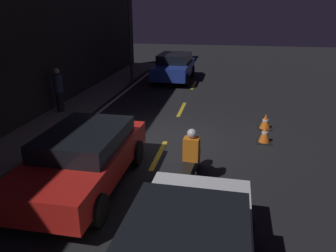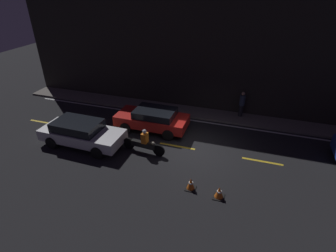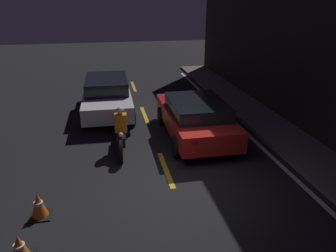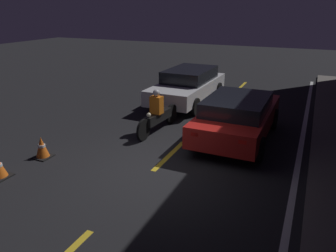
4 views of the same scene
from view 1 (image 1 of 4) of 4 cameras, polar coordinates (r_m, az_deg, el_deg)
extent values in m
plane|color=black|center=(10.33, -0.45, -2.72)|extent=(56.00, 56.00, 0.00)
cube|color=#605B56|center=(11.84, -21.23, -0.78)|extent=(28.00, 1.62, 0.12)
cube|color=gold|center=(9.43, -1.61, -5.01)|extent=(2.00, 0.14, 0.01)
cube|color=gold|center=(13.58, 2.38, 2.93)|extent=(2.00, 0.14, 0.01)
cube|color=gold|center=(17.89, 4.50, 7.10)|extent=(2.00, 0.14, 0.01)
cube|color=silver|center=(11.35, -16.62, -1.43)|extent=(25.20, 0.14, 0.01)
cylinder|color=black|center=(6.16, -3.62, -16.54)|extent=(0.67, 0.19, 0.66)
cylinder|color=black|center=(6.02, 13.66, -18.15)|extent=(0.67, 0.19, 0.66)
cube|color=red|center=(7.86, -14.60, -6.00)|extent=(4.31, 1.88, 0.60)
cube|color=black|center=(7.84, -14.27, -2.01)|extent=(2.38, 1.68, 0.41)
cube|color=red|center=(9.41, -5.96, -0.03)|extent=(0.06, 0.20, 0.10)
cube|color=red|center=(9.82, -12.71, 0.43)|extent=(0.06, 0.20, 0.10)
cylinder|color=black|center=(6.62, -12.00, -14.12)|extent=(0.66, 0.18, 0.66)
cylinder|color=black|center=(7.45, -25.26, -11.58)|extent=(0.66, 0.18, 0.66)
cylinder|color=black|center=(8.81, -5.41, -4.65)|extent=(0.66, 0.18, 0.66)
cylinder|color=black|center=(9.45, -16.06, -3.62)|extent=(0.66, 0.18, 0.66)
cube|color=navy|center=(18.90, 1.04, 9.91)|extent=(4.28, 1.90, 0.69)
cube|color=black|center=(19.01, 1.16, 11.75)|extent=(2.35, 1.70, 0.48)
cube|color=red|center=(20.84, 3.74, 11.30)|extent=(0.06, 0.20, 0.10)
cube|color=red|center=(21.02, 0.37, 11.42)|extent=(0.06, 0.20, 0.10)
cylinder|color=black|center=(17.55, 3.28, 7.94)|extent=(0.65, 0.18, 0.64)
cylinder|color=black|center=(17.87, -2.64, 8.18)|extent=(0.65, 0.18, 0.64)
cylinder|color=black|center=(20.12, 4.31, 9.49)|extent=(0.65, 0.18, 0.64)
cylinder|color=black|center=(20.41, -0.91, 9.69)|extent=(0.65, 0.18, 0.64)
cylinder|color=black|center=(8.54, 5.04, -5.47)|extent=(0.67, 0.13, 0.66)
cylinder|color=black|center=(7.01, 2.38, -11.50)|extent=(0.67, 0.15, 0.66)
cube|color=black|center=(7.69, 3.87, -7.20)|extent=(1.36, 0.35, 0.30)
sphere|color=#F2EABF|center=(8.10, 4.72, -3.96)|extent=(0.14, 0.14, 0.14)
cube|color=orange|center=(7.60, 4.10, -4.02)|extent=(0.31, 0.38, 0.55)
sphere|color=silver|center=(7.45, 4.17, -1.31)|extent=(0.22, 0.22, 0.22)
cube|color=black|center=(10.69, 16.36, -2.68)|extent=(0.45, 0.45, 0.03)
cone|color=orange|center=(10.58, 16.51, -1.23)|extent=(0.35, 0.35, 0.55)
cylinder|color=white|center=(10.57, 16.53, -1.09)|extent=(0.19, 0.19, 0.07)
cube|color=black|center=(11.87, 16.48, -0.41)|extent=(0.48, 0.48, 0.03)
cone|color=orange|center=(11.78, 16.61, 0.83)|extent=(0.37, 0.37, 0.51)
cylinder|color=white|center=(11.77, 16.62, 0.94)|extent=(0.20, 0.20, 0.06)
cylinder|color=black|center=(13.51, -18.28, 4.08)|extent=(0.28, 0.28, 0.78)
cylinder|color=#2D384C|center=(13.34, -18.63, 7.10)|extent=(0.34, 0.34, 0.69)
sphere|color=tan|center=(13.25, -18.85, 9.03)|extent=(0.22, 0.22, 0.22)
cylinder|color=#333338|center=(17.67, -6.63, 15.89)|extent=(0.14, 0.14, 5.50)
camera|label=2|loc=(15.70, 57.12, 26.90)|focal=28.00mm
camera|label=3|loc=(16.13, 10.05, 21.35)|focal=35.00mm
camera|label=4|loc=(16.53, -7.83, 19.21)|focal=35.00mm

